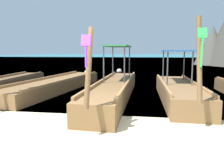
# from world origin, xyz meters

# --- Properties ---
(ground) EXTENTS (120.00, 120.00, 0.00)m
(ground) POSITION_xyz_m (0.00, 0.00, 0.00)
(ground) COLOR beige
(sea_water) EXTENTS (120.00, 120.00, 0.00)m
(sea_water) POSITION_xyz_m (0.00, 61.47, 0.00)
(sea_water) COLOR teal
(sea_water) RESTS_ON ground
(longtail_boat_blue_ribbon) EXTENTS (1.12, 6.57, 2.56)m
(longtail_boat_blue_ribbon) POSITION_xyz_m (-5.40, 4.49, 0.29)
(longtail_boat_blue_ribbon) COLOR brown
(longtail_boat_blue_ribbon) RESTS_ON ground
(longtail_boat_yellow_ribbon) EXTENTS (2.58, 7.41, 2.74)m
(longtail_boat_yellow_ribbon) POSITION_xyz_m (-2.86, 4.89, 0.28)
(longtail_boat_yellow_ribbon) COLOR brown
(longtail_boat_yellow_ribbon) RESTS_ON ground
(longtail_boat_violet_ribbon) EXTENTS (1.50, 7.23, 2.44)m
(longtail_boat_violet_ribbon) POSITION_xyz_m (0.08, 3.65, 0.38)
(longtail_boat_violet_ribbon) COLOR brown
(longtail_boat_violet_ribbon) RESTS_ON ground
(longtail_boat_green_ribbon) EXTENTS (1.35, 5.40, 2.77)m
(longtail_boat_green_ribbon) POSITION_xyz_m (2.54, 3.58, 0.38)
(longtail_boat_green_ribbon) COLOR brown
(longtail_boat_green_ribbon) RESTS_ON ground
(mooring_buoy_near) EXTENTS (0.42, 0.42, 0.42)m
(mooring_buoy_near) POSITION_xyz_m (-0.58, 12.47, 0.21)
(mooring_buoy_near) COLOR white
(mooring_buoy_near) RESTS_ON sea_water
(mooring_buoy_far) EXTENTS (0.44, 0.44, 0.44)m
(mooring_buoy_far) POSITION_xyz_m (-2.92, 10.85, 0.23)
(mooring_buoy_far) COLOR white
(mooring_buoy_far) RESTS_ON sea_water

